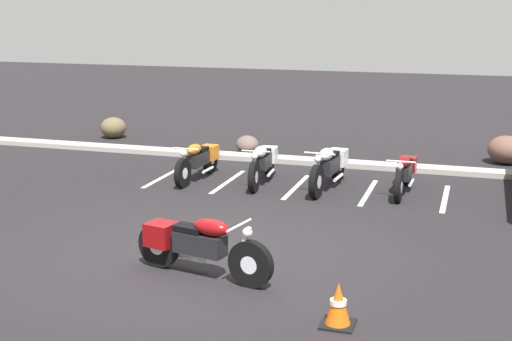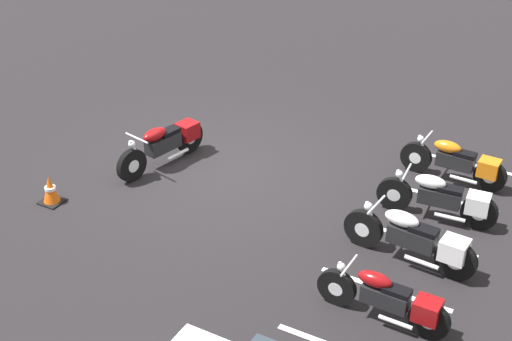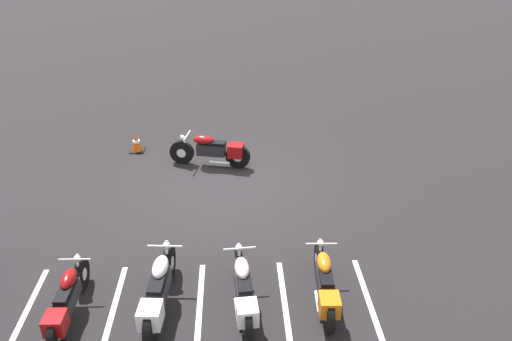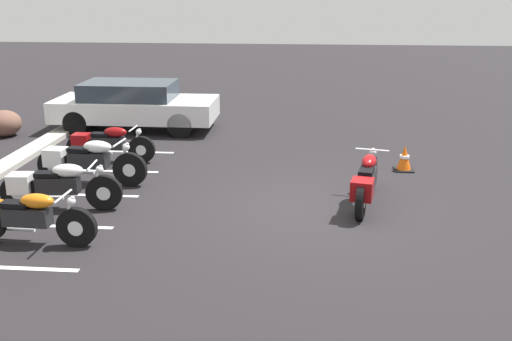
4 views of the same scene
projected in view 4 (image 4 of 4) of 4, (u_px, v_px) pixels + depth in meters
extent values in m
plane|color=black|center=(313.00, 209.00, 10.50)|extent=(60.00, 60.00, 0.00)
cylinder|color=black|center=(372.00, 174.00, 11.36)|extent=(0.67, 0.25, 0.66)
cylinder|color=silver|center=(372.00, 174.00, 11.36)|extent=(0.27, 0.17, 0.25)
cylinder|color=black|center=(361.00, 201.00, 9.96)|extent=(0.67, 0.25, 0.66)
cylinder|color=silver|center=(361.00, 201.00, 9.96)|extent=(0.27, 0.17, 0.25)
cube|color=black|center=(367.00, 179.00, 10.57)|extent=(0.80, 0.43, 0.30)
ellipsoid|color=maroon|center=(369.00, 162.00, 10.67)|extent=(0.60, 0.37, 0.24)
cube|color=black|center=(366.00, 171.00, 10.36)|extent=(0.48, 0.32, 0.08)
cube|color=maroon|center=(362.00, 189.00, 9.95)|extent=(0.46, 0.43, 0.34)
cylinder|color=silver|center=(372.00, 162.00, 11.18)|extent=(0.27, 0.11, 0.53)
cylinder|color=silver|center=(372.00, 150.00, 11.05)|extent=(0.16, 0.61, 0.04)
sphere|color=silver|center=(373.00, 152.00, 11.19)|extent=(0.14, 0.14, 0.14)
cylinder|color=silver|center=(356.00, 199.00, 10.47)|extent=(0.55, 0.18, 0.07)
cylinder|color=black|center=(77.00, 227.00, 8.92)|extent=(0.14, 0.62, 0.61)
cylinder|color=silver|center=(77.00, 227.00, 8.92)|extent=(0.13, 0.24, 0.23)
cube|color=black|center=(27.00, 216.00, 8.97)|extent=(0.29, 0.72, 0.28)
ellipsoid|color=orange|center=(37.00, 201.00, 8.87)|extent=(0.26, 0.53, 0.22)
cube|color=black|center=(16.00, 204.00, 8.93)|extent=(0.24, 0.42, 0.07)
cylinder|color=silver|center=(68.00, 212.00, 8.86)|extent=(0.07, 0.25, 0.50)
cylinder|color=silver|center=(63.00, 196.00, 8.79)|extent=(0.58, 0.06, 0.03)
sphere|color=silver|center=(71.00, 201.00, 8.80)|extent=(0.13, 0.13, 0.13)
cylinder|color=silver|center=(19.00, 229.00, 9.20)|extent=(0.09, 0.51, 0.07)
cylinder|color=black|center=(104.00, 193.00, 10.37)|extent=(0.16, 0.64, 0.63)
cylinder|color=silver|center=(104.00, 193.00, 10.37)|extent=(0.14, 0.25, 0.24)
cylinder|color=black|center=(19.00, 192.00, 10.38)|extent=(0.16, 0.64, 0.63)
cylinder|color=silver|center=(19.00, 192.00, 10.38)|extent=(0.14, 0.25, 0.24)
cube|color=black|center=(58.00, 185.00, 10.33)|extent=(0.32, 0.75, 0.29)
ellipsoid|color=white|center=(68.00, 170.00, 10.26)|extent=(0.29, 0.55, 0.23)
cube|color=black|center=(47.00, 174.00, 10.28)|extent=(0.26, 0.44, 0.08)
cube|color=white|center=(21.00, 183.00, 10.33)|extent=(0.37, 0.41, 0.33)
cylinder|color=silver|center=(96.00, 179.00, 10.30)|extent=(0.08, 0.25, 0.51)
cylinder|color=silver|center=(92.00, 165.00, 10.22)|extent=(0.59, 0.08, 0.03)
sphere|color=silver|center=(100.00, 169.00, 10.25)|extent=(0.13, 0.13, 0.13)
cylinder|color=silver|center=(49.00, 198.00, 10.55)|extent=(0.11, 0.53, 0.07)
cylinder|color=black|center=(130.00, 169.00, 11.60)|extent=(0.18, 0.68, 0.67)
cylinder|color=silver|center=(130.00, 169.00, 11.60)|extent=(0.15, 0.26, 0.25)
cylinder|color=black|center=(54.00, 166.00, 11.85)|extent=(0.18, 0.68, 0.67)
cylinder|color=silver|center=(54.00, 166.00, 11.85)|extent=(0.15, 0.26, 0.25)
cube|color=black|center=(89.00, 160.00, 11.69)|extent=(0.35, 0.79, 0.30)
ellipsoid|color=white|center=(97.00, 147.00, 11.58)|extent=(0.31, 0.59, 0.24)
cube|color=black|center=(80.00, 149.00, 11.66)|extent=(0.28, 0.47, 0.08)
cube|color=white|center=(56.00, 157.00, 11.79)|extent=(0.40, 0.43, 0.35)
cylinder|color=silver|center=(123.00, 156.00, 11.54)|extent=(0.08, 0.27, 0.54)
cylinder|color=silver|center=(119.00, 143.00, 11.47)|extent=(0.63, 0.09, 0.04)
sphere|color=silver|center=(126.00, 147.00, 11.48)|extent=(0.14, 0.14, 0.14)
cylinder|color=silver|center=(81.00, 172.00, 11.95)|extent=(0.12, 0.56, 0.07)
cylinder|color=black|center=(142.00, 150.00, 13.13)|extent=(0.12, 0.60, 0.60)
cylinder|color=silver|center=(142.00, 150.00, 13.13)|extent=(0.12, 0.23, 0.23)
cylinder|color=black|center=(80.00, 148.00, 13.28)|extent=(0.12, 0.60, 0.60)
cylinder|color=silver|center=(80.00, 148.00, 13.28)|extent=(0.12, 0.23, 0.23)
cube|color=black|center=(108.00, 143.00, 13.17)|extent=(0.27, 0.69, 0.27)
ellipsoid|color=maroon|center=(115.00, 132.00, 13.07)|extent=(0.25, 0.51, 0.22)
cube|color=black|center=(101.00, 134.00, 13.13)|extent=(0.23, 0.40, 0.07)
cube|color=maroon|center=(81.00, 141.00, 13.22)|extent=(0.34, 0.37, 0.31)
cylinder|color=silver|center=(136.00, 139.00, 13.07)|extent=(0.06, 0.24, 0.48)
cylinder|color=silver|center=(133.00, 129.00, 13.00)|extent=(0.56, 0.05, 0.03)
sphere|color=silver|center=(139.00, 132.00, 13.01)|extent=(0.13, 0.13, 0.13)
cylinder|color=silver|center=(101.00, 153.00, 13.39)|extent=(0.08, 0.50, 0.06)
cylinder|color=black|center=(192.00, 113.00, 16.79)|extent=(0.22, 0.64, 0.64)
cylinder|color=black|center=(180.00, 125.00, 15.29)|extent=(0.22, 0.64, 0.64)
cylinder|color=black|center=(97.00, 111.00, 17.02)|extent=(0.22, 0.64, 0.64)
cylinder|color=black|center=(76.00, 123.00, 15.52)|extent=(0.22, 0.64, 0.64)
cube|color=white|center=(136.00, 109.00, 16.08)|extent=(1.82, 4.31, 0.55)
cube|color=#2D3842|center=(129.00, 90.00, 15.95)|extent=(1.52, 2.41, 0.45)
ellipsoid|color=brown|center=(4.00, 123.00, 15.42)|extent=(1.18, 1.16, 0.68)
cube|color=black|center=(403.00, 169.00, 12.68)|extent=(0.40, 0.40, 0.03)
cone|color=#EA590F|center=(404.00, 158.00, 12.60)|extent=(0.32, 0.32, 0.54)
cylinder|color=white|center=(404.00, 157.00, 12.59)|extent=(0.20, 0.20, 0.06)
cube|color=white|center=(5.00, 268.00, 8.33)|extent=(0.10, 2.10, 0.00)
cube|color=white|center=(50.00, 226.00, 9.76)|extent=(0.10, 2.10, 0.00)
cube|color=white|center=(84.00, 195.00, 11.20)|extent=(0.10, 2.10, 0.00)
cube|color=white|center=(109.00, 171.00, 12.63)|extent=(0.10, 2.10, 0.00)
cube|color=white|center=(130.00, 152.00, 14.07)|extent=(0.10, 2.10, 0.00)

